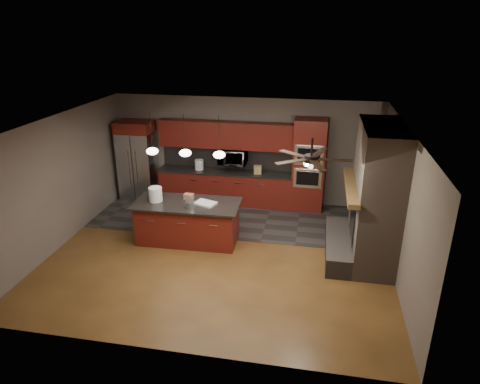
% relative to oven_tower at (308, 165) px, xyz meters
% --- Properties ---
extents(ground, '(7.00, 7.00, 0.00)m').
position_rel_oven_tower_xyz_m(ground, '(-1.70, -2.69, -1.19)').
color(ground, brown).
rests_on(ground, ground).
extents(ceiling, '(7.00, 6.00, 0.02)m').
position_rel_oven_tower_xyz_m(ceiling, '(-1.70, -2.69, 1.61)').
color(ceiling, white).
rests_on(ceiling, back_wall).
extents(back_wall, '(7.00, 0.02, 2.80)m').
position_rel_oven_tower_xyz_m(back_wall, '(-1.70, 0.31, 0.21)').
color(back_wall, '#665B51').
rests_on(back_wall, ground).
extents(right_wall, '(0.02, 6.00, 2.80)m').
position_rel_oven_tower_xyz_m(right_wall, '(1.80, -2.69, 0.21)').
color(right_wall, '#665B51').
rests_on(right_wall, ground).
extents(left_wall, '(0.02, 6.00, 2.80)m').
position_rel_oven_tower_xyz_m(left_wall, '(-5.20, -2.69, 0.21)').
color(left_wall, '#665B51').
rests_on(left_wall, ground).
extents(slate_tile_patch, '(7.00, 2.40, 0.01)m').
position_rel_oven_tower_xyz_m(slate_tile_patch, '(-1.70, -0.89, -1.19)').
color(slate_tile_patch, '#32302D').
rests_on(slate_tile_patch, ground).
extents(fireplace_column, '(1.30, 2.10, 2.80)m').
position_rel_oven_tower_xyz_m(fireplace_column, '(1.34, -2.29, 0.11)').
color(fireplace_column, '#6F5E4F').
rests_on(fireplace_column, ground).
extents(back_cabinetry, '(3.59, 0.64, 2.20)m').
position_rel_oven_tower_xyz_m(back_cabinetry, '(-2.18, 0.05, -0.30)').
color(back_cabinetry, maroon).
rests_on(back_cabinetry, ground).
extents(oven_tower, '(0.80, 0.63, 2.38)m').
position_rel_oven_tower_xyz_m(oven_tower, '(0.00, 0.00, 0.00)').
color(oven_tower, maroon).
rests_on(oven_tower, ground).
extents(microwave, '(0.73, 0.41, 0.50)m').
position_rel_oven_tower_xyz_m(microwave, '(-1.98, 0.06, 0.11)').
color(microwave, silver).
rests_on(microwave, back_cabinetry).
extents(refrigerator, '(0.93, 0.75, 2.16)m').
position_rel_oven_tower_xyz_m(refrigerator, '(-4.59, -0.07, -0.11)').
color(refrigerator, silver).
rests_on(refrigerator, ground).
extents(kitchen_island, '(2.34, 1.11, 0.92)m').
position_rel_oven_tower_xyz_m(kitchen_island, '(-2.53, -2.29, -0.73)').
color(kitchen_island, maroon).
rests_on(kitchen_island, ground).
extents(white_bucket, '(0.33, 0.33, 0.31)m').
position_rel_oven_tower_xyz_m(white_bucket, '(-3.23, -2.30, -0.11)').
color(white_bucket, white).
rests_on(white_bucket, kitchen_island).
extents(paint_can, '(0.21, 0.21, 0.13)m').
position_rel_oven_tower_xyz_m(paint_can, '(-2.37, -2.50, -0.20)').
color(paint_can, silver).
rests_on(paint_can, kitchen_island).
extents(paint_tray, '(0.51, 0.43, 0.04)m').
position_rel_oven_tower_xyz_m(paint_tray, '(-2.11, -2.28, -0.25)').
color(paint_tray, white).
rests_on(paint_tray, kitchen_island).
extents(cardboard_box, '(0.22, 0.17, 0.13)m').
position_rel_oven_tower_xyz_m(cardboard_box, '(-2.54, -2.09, -0.21)').
color(cardboard_box, '#95684D').
rests_on(cardboard_box, kitchen_island).
extents(counter_bucket, '(0.28, 0.28, 0.26)m').
position_rel_oven_tower_xyz_m(counter_bucket, '(-2.88, 0.01, -0.16)').
color(counter_bucket, white).
rests_on(counter_bucket, back_cabinetry).
extents(counter_box, '(0.21, 0.18, 0.22)m').
position_rel_oven_tower_xyz_m(counter_box, '(-1.30, -0.04, -0.18)').
color(counter_box, tan).
rests_on(counter_box, back_cabinetry).
extents(pendant_left, '(0.26, 0.26, 0.92)m').
position_rel_oven_tower_xyz_m(pendant_left, '(-3.35, -1.99, 0.77)').
color(pendant_left, black).
rests_on(pendant_left, ceiling).
extents(pendant_center, '(0.26, 0.26, 0.92)m').
position_rel_oven_tower_xyz_m(pendant_center, '(-2.60, -1.99, 0.77)').
color(pendant_center, black).
rests_on(pendant_center, ceiling).
extents(pendant_right, '(0.26, 0.26, 0.92)m').
position_rel_oven_tower_xyz_m(pendant_right, '(-1.85, -1.99, 0.77)').
color(pendant_right, black).
rests_on(pendant_right, ceiling).
extents(ceiling_fan, '(1.27, 1.33, 0.41)m').
position_rel_oven_tower_xyz_m(ceiling_fan, '(0.10, -3.49, 1.27)').
color(ceiling_fan, black).
rests_on(ceiling_fan, ceiling).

